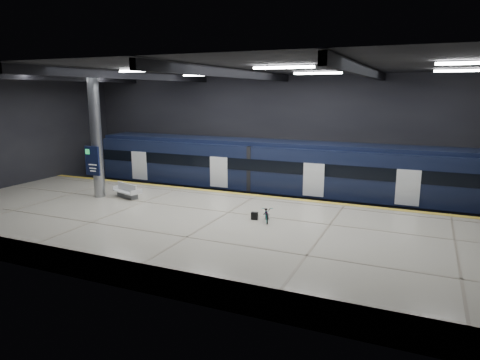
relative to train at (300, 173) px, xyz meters
The scene contains 10 objects.
ground 6.13m from the train, 107.68° to the right, with size 30.00×30.00×0.00m, color black.
room_shell 6.83m from the train, 107.70° to the right, with size 30.10×16.10×8.05m.
platform 8.32m from the train, 102.36° to the right, with size 30.00×11.00×1.10m, color beige.
safety_strip 3.39m from the train, 122.54° to the right, with size 30.00×0.40×0.01m, color gold.
rails 2.64m from the train, behind, with size 30.00×1.52×0.16m.
train is the anchor object (origin of this frame).
bench 10.21m from the train, 143.43° to the right, with size 1.97×1.31×0.81m.
bicycle 7.19m from the train, 86.12° to the right, with size 0.48×1.36×0.72m, color #99999E.
pannier_bag 7.19m from the train, 90.92° to the right, with size 0.30×0.18×0.35m, color black.
info_column 11.98m from the train, 146.22° to the right, with size 0.90×0.78×6.90m.
Camera 1 is at (8.62, -19.33, 6.89)m, focal length 32.00 mm.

